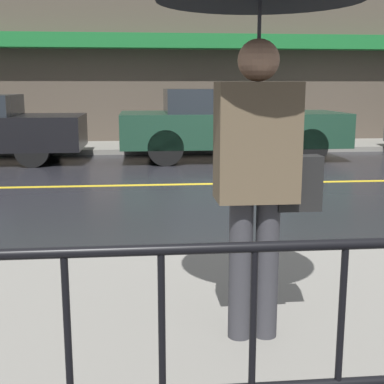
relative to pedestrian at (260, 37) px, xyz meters
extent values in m
plane|color=black|center=(0.78, 5.41, -1.76)|extent=(80.00, 80.00, 0.00)
cube|color=gray|center=(0.78, 0.09, -1.71)|extent=(28.00, 3.06, 0.11)
cube|color=gray|center=(0.78, 10.17, -1.71)|extent=(28.00, 1.95, 0.11)
cube|color=gold|center=(0.78, 5.41, -1.76)|extent=(25.20, 0.12, 0.01)
cube|color=#4C4238|center=(0.78, 11.30, 1.11)|extent=(28.00, 0.30, 5.75)
cube|color=#196B2D|center=(0.78, 10.87, 0.84)|extent=(16.80, 0.55, 0.35)
cylinder|color=black|center=(-0.57, -1.19, -1.20)|extent=(0.02, 0.02, 0.90)
cylinder|color=black|center=(-0.27, -1.19, -1.20)|extent=(0.02, 0.02, 0.90)
cylinder|color=black|center=(0.03, -1.19, -1.20)|extent=(0.02, 0.02, 0.90)
cylinder|color=#333338|center=(-0.08, 0.00, -1.25)|extent=(0.13, 0.13, 0.80)
cylinder|color=#333338|center=(0.07, 0.00, -1.25)|extent=(0.13, 0.13, 0.80)
cube|color=brown|center=(-0.01, 0.00, -0.54)|extent=(0.43, 0.26, 0.63)
sphere|color=tan|center=(-0.01, 0.00, -0.11)|extent=(0.22, 0.22, 0.22)
cylinder|color=#262628|center=(-0.01, 0.00, -0.18)|extent=(0.02, 0.02, 0.71)
cube|color=black|center=(0.23, 0.00, -0.76)|extent=(0.24, 0.12, 0.30)
cylinder|color=black|center=(-2.65, 9.07, -1.44)|extent=(0.65, 0.22, 0.65)
cylinder|color=black|center=(-2.65, 7.51, -1.44)|extent=(0.65, 0.22, 0.65)
cube|color=#193828|center=(1.30, 8.29, -1.13)|extent=(4.60, 1.90, 0.68)
cube|color=#1E2328|center=(1.12, 8.29, -0.55)|extent=(2.39, 1.74, 0.48)
cylinder|color=black|center=(2.73, 9.13, -1.42)|extent=(0.70, 0.22, 0.70)
cylinder|color=black|center=(2.73, 7.45, -1.42)|extent=(0.70, 0.22, 0.70)
cylinder|color=black|center=(-0.13, 9.13, -1.42)|extent=(0.70, 0.22, 0.70)
cylinder|color=black|center=(-0.13, 7.45, -1.42)|extent=(0.70, 0.22, 0.70)
camera|label=1|loc=(-0.63, -2.79, -0.24)|focal=50.00mm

